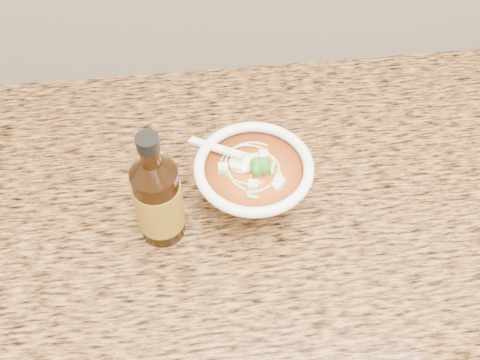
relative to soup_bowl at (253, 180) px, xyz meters
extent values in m
cube|color=#372010|center=(0.16, -0.01, -0.51)|extent=(4.00, 0.65, 0.86)
cube|color=olive|center=(0.16, -0.01, -0.06)|extent=(4.00, 0.68, 0.04)
cylinder|color=white|center=(0.00, 0.00, -0.04)|extent=(0.07, 0.07, 0.01)
torus|color=white|center=(0.00, 0.00, 0.03)|extent=(0.17, 0.17, 0.02)
torus|color=beige|center=(-0.01, 0.00, 0.02)|extent=(0.09, 0.09, 0.00)
torus|color=beige|center=(0.00, -0.01, 0.02)|extent=(0.13, 0.13, 0.00)
torus|color=beige|center=(0.00, 0.01, 0.02)|extent=(0.06, 0.06, 0.00)
torus|color=beige|center=(0.00, 0.00, 0.02)|extent=(0.06, 0.06, 0.00)
torus|color=beige|center=(0.00, 0.00, 0.02)|extent=(0.09, 0.09, 0.00)
torus|color=beige|center=(0.01, 0.00, 0.02)|extent=(0.07, 0.07, 0.00)
torus|color=beige|center=(0.02, 0.01, 0.02)|extent=(0.06, 0.06, 0.00)
torus|color=beige|center=(0.02, 0.00, 0.02)|extent=(0.11, 0.11, 0.00)
torus|color=beige|center=(0.01, 0.01, 0.01)|extent=(0.08, 0.08, 0.00)
cube|color=silver|center=(-0.02, -0.04, 0.03)|extent=(0.02, 0.02, 0.01)
cube|color=silver|center=(-0.03, -0.01, 0.03)|extent=(0.01, 0.01, 0.01)
cube|color=silver|center=(0.01, -0.03, 0.03)|extent=(0.01, 0.01, 0.01)
cube|color=silver|center=(0.02, 0.03, 0.03)|extent=(0.02, 0.02, 0.01)
cube|color=silver|center=(0.00, 0.02, 0.03)|extent=(0.02, 0.02, 0.01)
cube|color=silver|center=(-0.05, 0.01, 0.03)|extent=(0.01, 0.01, 0.01)
cube|color=silver|center=(-0.01, -0.04, 0.03)|extent=(0.02, 0.02, 0.01)
ellipsoid|color=#196014|center=(0.00, -0.01, 0.04)|extent=(0.03, 0.03, 0.03)
cylinder|color=#7BD150|center=(0.00, 0.02, 0.03)|extent=(0.02, 0.01, 0.01)
cylinder|color=#7BD150|center=(-0.03, 0.02, 0.03)|extent=(0.01, 0.02, 0.01)
cylinder|color=#7BD150|center=(-0.02, 0.02, 0.03)|extent=(0.02, 0.01, 0.01)
cylinder|color=#7BD150|center=(0.03, -0.03, 0.03)|extent=(0.01, 0.02, 0.01)
cylinder|color=#7BD150|center=(-0.02, 0.00, 0.03)|extent=(0.01, 0.02, 0.01)
cylinder|color=#7BD150|center=(0.04, -0.02, 0.03)|extent=(0.01, 0.02, 0.01)
cylinder|color=#7BD150|center=(-0.03, -0.04, 0.03)|extent=(0.01, 0.02, 0.01)
ellipsoid|color=white|center=(-0.02, 0.01, 0.03)|extent=(0.04, 0.04, 0.01)
cube|color=white|center=(-0.05, 0.04, 0.03)|extent=(0.08, 0.07, 0.02)
cylinder|color=#341807|center=(-0.14, -0.04, 0.03)|extent=(0.08, 0.08, 0.13)
cylinder|color=#341807|center=(-0.14, -0.04, 0.13)|extent=(0.03, 0.03, 0.03)
cylinder|color=black|center=(-0.14, -0.04, 0.15)|extent=(0.04, 0.04, 0.02)
cylinder|color=red|center=(-0.14, -0.04, 0.02)|extent=(0.09, 0.09, 0.08)
camera|label=1|loc=(-0.08, -0.53, 0.70)|focal=45.00mm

